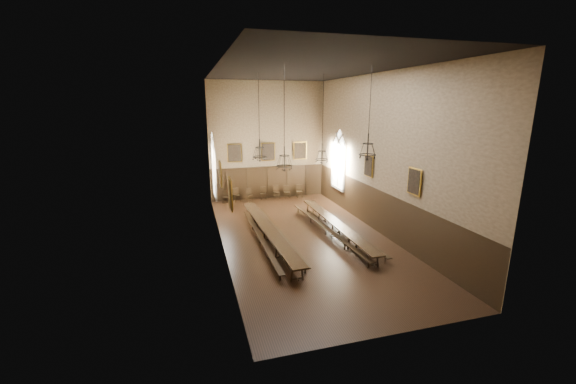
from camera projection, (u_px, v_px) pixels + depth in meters
name	position (u px, v px, depth m)	size (l,w,h in m)	color
floor	(304.00, 237.00, 19.87)	(9.00, 18.00, 0.02)	black
ceiling	(306.00, 69.00, 17.67)	(9.00, 18.00, 0.02)	black
wall_back	(268.00, 141.00, 27.18)	(9.00, 0.02, 9.00)	#917C59
wall_front	(401.00, 202.00, 10.36)	(9.00, 0.02, 9.00)	#917C59
wall_left	(219.00, 162.00, 17.58)	(0.02, 18.00, 9.00)	#917C59
wall_right	(380.00, 155.00, 19.96)	(0.02, 18.00, 9.00)	#917C59
wainscot_panelling	(304.00, 216.00, 19.56)	(9.00, 18.00, 2.50)	black
table_left	(268.00, 235.00, 19.16)	(1.13, 10.35, 0.81)	black
table_right	(336.00, 228.00, 20.20)	(0.69, 9.65, 0.75)	black
bench_left_outer	(260.00, 238.00, 19.02)	(0.28, 9.44, 0.42)	black
bench_left_inner	(279.00, 234.00, 19.58)	(0.47, 9.35, 0.42)	black
bench_right_inner	(326.00, 230.00, 20.20)	(0.88, 9.75, 0.44)	black
bench_right_outer	(344.00, 229.00, 20.45)	(0.70, 9.17, 0.41)	black
chair_0	(225.00, 199.00, 26.80)	(0.50, 0.50, 0.90)	black
chair_1	(237.00, 198.00, 27.06)	(0.56, 0.56, 1.04)	black
chair_2	(250.00, 197.00, 27.30)	(0.49, 0.49, 0.96)	black
chair_3	(263.00, 196.00, 27.66)	(0.47, 0.47, 0.98)	black
chair_4	(277.00, 194.00, 27.97)	(0.50, 0.50, 1.04)	black
chair_5	(287.00, 194.00, 28.11)	(0.45, 0.45, 0.99)	black
chair_6	(299.00, 193.00, 28.34)	(0.48, 0.48, 1.01)	black
chandelier_back_left	(260.00, 151.00, 20.42)	(0.84, 0.84, 4.84)	black
chandelier_back_right	(322.00, 153.00, 21.58)	(0.79, 0.79, 5.16)	black
chandelier_front_left	(284.00, 159.00, 16.17)	(0.75, 0.75, 4.62)	black
chandelier_front_right	(368.00, 149.00, 16.79)	(0.82, 0.82, 4.20)	black
portrait_back_0	(234.00, 153.00, 26.57)	(1.10, 0.12, 1.40)	#AB7F29
portrait_back_1	(268.00, 152.00, 27.25)	(1.10, 0.12, 1.40)	#AB7F29
portrait_back_2	(300.00, 151.00, 27.94)	(1.10, 0.12, 1.40)	#AB7F29
portrait_left_0	(220.00, 174.00, 18.74)	(0.12, 1.00, 1.30)	#AB7F29
portrait_left_1	(230.00, 194.00, 14.54)	(0.12, 1.00, 1.30)	#AB7F29
portrait_right_0	(369.00, 166.00, 21.06)	(0.12, 1.00, 1.30)	#AB7F29
portrait_right_1	(414.00, 182.00, 16.86)	(0.12, 1.00, 1.30)	#AB7F29
window_right	(339.00, 160.00, 25.34)	(0.20, 2.20, 4.60)	white
window_left	(213.00, 165.00, 23.00)	(0.20, 2.20, 4.60)	white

